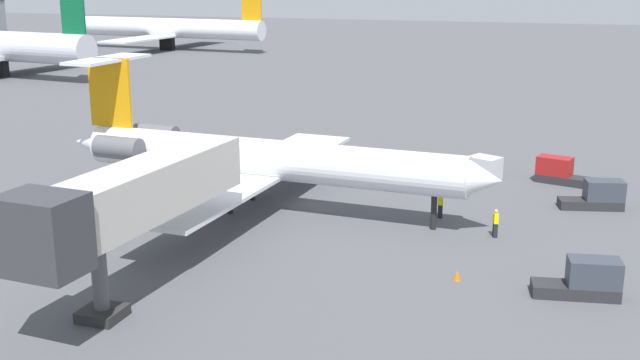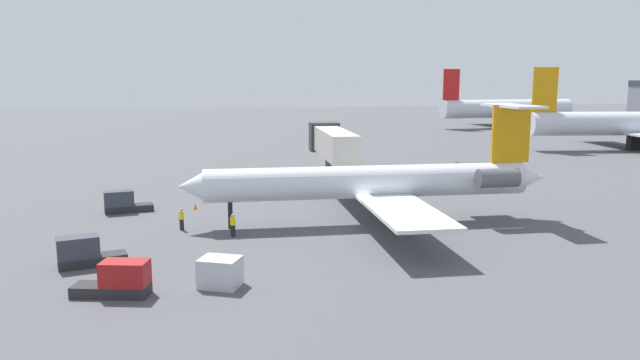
{
  "view_description": "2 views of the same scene",
  "coord_description": "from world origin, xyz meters",
  "px_view_note": "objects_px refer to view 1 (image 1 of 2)",
  "views": [
    {
      "loc": [
        -46.23,
        -16.96,
        14.9
      ],
      "look_at": [
        -0.61,
        -1.8,
        2.08
      ],
      "focal_mm": 43.97,
      "sensor_mm": 36.0,
      "label": 1
    },
    {
      "loc": [
        43.3,
        -12.08,
        11.31
      ],
      "look_at": [
        -3.54,
        -1.99,
        3.25
      ],
      "focal_mm": 33.66,
      "sensor_mm": 36.0,
      "label": 2
    }
  ],
  "objects_px": {
    "regional_jet": "(255,157)",
    "traffic_cone_near": "(457,275)",
    "ground_crew_loader": "(496,223)",
    "ground_crew_marshaller": "(440,204)",
    "cargo_container_uld": "(485,168)",
    "jet_bridge": "(125,201)",
    "baggage_tug_lead": "(559,172)",
    "parked_airliner_east_end": "(167,28)",
    "baggage_tug_trailing": "(586,280)",
    "baggage_tug_spare": "(598,196)"
  },
  "relations": [
    {
      "from": "regional_jet",
      "to": "traffic_cone_near",
      "type": "relative_size",
      "value": 54.11
    },
    {
      "from": "regional_jet",
      "to": "ground_crew_loader",
      "type": "height_order",
      "value": "regional_jet"
    },
    {
      "from": "ground_crew_marshaller",
      "to": "cargo_container_uld",
      "type": "xyz_separation_m",
      "value": [
        10.64,
        -1.44,
        -0.04
      ]
    },
    {
      "from": "regional_jet",
      "to": "jet_bridge",
      "type": "distance_m",
      "value": 15.61
    },
    {
      "from": "regional_jet",
      "to": "cargo_container_uld",
      "type": "distance_m",
      "value": 18.28
    },
    {
      "from": "traffic_cone_near",
      "to": "baggage_tug_lead",
      "type": "bearing_deg",
      "value": -11.14
    },
    {
      "from": "ground_crew_marshaller",
      "to": "parked_airliner_east_end",
      "type": "bearing_deg",
      "value": 37.37
    },
    {
      "from": "jet_bridge",
      "to": "ground_crew_marshaller",
      "type": "bearing_deg",
      "value": -33.53
    },
    {
      "from": "ground_crew_marshaller",
      "to": "baggage_tug_trailing",
      "type": "xyz_separation_m",
      "value": [
        -10.13,
        -8.65,
        -0.02
      ]
    },
    {
      "from": "jet_bridge",
      "to": "baggage_tug_trailing",
      "type": "distance_m",
      "value": 21.73
    },
    {
      "from": "cargo_container_uld",
      "to": "traffic_cone_near",
      "type": "relative_size",
      "value": 4.86
    },
    {
      "from": "baggage_tug_trailing",
      "to": "baggage_tug_lead",
      "type": "bearing_deg",
      "value": 5.19
    },
    {
      "from": "baggage_tug_spare",
      "to": "parked_airliner_east_end",
      "type": "height_order",
      "value": "parked_airliner_east_end"
    },
    {
      "from": "baggage_tug_spare",
      "to": "traffic_cone_near",
      "type": "xyz_separation_m",
      "value": [
        -15.16,
        6.76,
        -0.56
      ]
    },
    {
      "from": "jet_bridge",
      "to": "baggage_tug_trailing",
      "type": "xyz_separation_m",
      "value": [
        7.17,
        -20.12,
        -4.02
      ]
    },
    {
      "from": "baggage_tug_trailing",
      "to": "ground_crew_marshaller",
      "type": "bearing_deg",
      "value": 40.49
    },
    {
      "from": "ground_crew_loader",
      "to": "regional_jet",
      "type": "bearing_deg",
      "value": 86.43
    },
    {
      "from": "baggage_tug_lead",
      "to": "traffic_cone_near",
      "type": "xyz_separation_m",
      "value": [
        -20.97,
        4.13,
        -0.56
      ]
    },
    {
      "from": "jet_bridge",
      "to": "ground_crew_loader",
      "type": "bearing_deg",
      "value": -46.08
    },
    {
      "from": "baggage_tug_trailing",
      "to": "ground_crew_loader",
      "type": "bearing_deg",
      "value": 33.88
    },
    {
      "from": "ground_crew_loader",
      "to": "cargo_container_uld",
      "type": "bearing_deg",
      "value": 9.5
    },
    {
      "from": "baggage_tug_trailing",
      "to": "traffic_cone_near",
      "type": "distance_m",
      "value": 6.08
    },
    {
      "from": "baggage_tug_lead",
      "to": "traffic_cone_near",
      "type": "distance_m",
      "value": 21.38
    },
    {
      "from": "regional_jet",
      "to": "jet_bridge",
      "type": "bearing_deg",
      "value": -178.98
    },
    {
      "from": "baggage_tug_lead",
      "to": "parked_airliner_east_end",
      "type": "xyz_separation_m",
      "value": [
        80.08,
        76.28,
        3.32
      ]
    },
    {
      "from": "regional_jet",
      "to": "baggage_tug_lead",
      "type": "height_order",
      "value": "regional_jet"
    },
    {
      "from": "parked_airliner_east_end",
      "to": "ground_crew_loader",
      "type": "bearing_deg",
      "value": -142.02
    },
    {
      "from": "regional_jet",
      "to": "baggage_tug_trailing",
      "type": "distance_m",
      "value": 22.2
    },
    {
      "from": "regional_jet",
      "to": "traffic_cone_near",
      "type": "xyz_separation_m",
      "value": [
        -8.24,
        -14.35,
        -3.13
      ]
    },
    {
      "from": "cargo_container_uld",
      "to": "parked_airliner_east_end",
      "type": "height_order",
      "value": "parked_airliner_east_end"
    },
    {
      "from": "ground_crew_loader",
      "to": "baggage_tug_lead",
      "type": "relative_size",
      "value": 0.4
    },
    {
      "from": "jet_bridge",
      "to": "ground_crew_loader",
      "type": "height_order",
      "value": "jet_bridge"
    },
    {
      "from": "cargo_container_uld",
      "to": "ground_crew_marshaller",
      "type": "bearing_deg",
      "value": 172.3
    },
    {
      "from": "traffic_cone_near",
      "to": "parked_airliner_east_end",
      "type": "xyz_separation_m",
      "value": [
        101.06,
        72.15,
        3.88
      ]
    },
    {
      "from": "cargo_container_uld",
      "to": "regional_jet",
      "type": "bearing_deg",
      "value": 133.26
    },
    {
      "from": "ground_crew_marshaller",
      "to": "regional_jet",
      "type": "bearing_deg",
      "value": 98.52
    },
    {
      "from": "jet_bridge",
      "to": "cargo_container_uld",
      "type": "relative_size",
      "value": 5.71
    },
    {
      "from": "regional_jet",
      "to": "parked_airliner_east_end",
      "type": "relative_size",
      "value": 0.71
    },
    {
      "from": "jet_bridge",
      "to": "ground_crew_marshaller",
      "type": "height_order",
      "value": "jet_bridge"
    },
    {
      "from": "cargo_container_uld",
      "to": "parked_airliner_east_end",
      "type": "distance_m",
      "value": 107.32
    },
    {
      "from": "jet_bridge",
      "to": "ground_crew_loader",
      "type": "xyz_separation_m",
      "value": [
        14.58,
        -15.14,
        -4.0
      ]
    },
    {
      "from": "jet_bridge",
      "to": "ground_crew_loader",
      "type": "distance_m",
      "value": 21.4
    },
    {
      "from": "baggage_tug_trailing",
      "to": "traffic_cone_near",
      "type": "relative_size",
      "value": 7.6
    },
    {
      "from": "jet_bridge",
      "to": "baggage_tug_spare",
      "type": "relative_size",
      "value": 3.62
    },
    {
      "from": "jet_bridge",
      "to": "baggage_tug_trailing",
      "type": "bearing_deg",
      "value": -70.39
    },
    {
      "from": "baggage_tug_spare",
      "to": "ground_crew_loader",
      "type": "bearing_deg",
      "value": 144.16
    },
    {
      "from": "parked_airliner_east_end",
      "to": "ground_crew_marshaller",
      "type": "bearing_deg",
      "value": -142.63
    },
    {
      "from": "cargo_container_uld",
      "to": "parked_airliner_east_end",
      "type": "bearing_deg",
      "value": 41.44
    },
    {
      "from": "ground_crew_loader",
      "to": "traffic_cone_near",
      "type": "distance_m",
      "value": 7.38
    },
    {
      "from": "jet_bridge",
      "to": "cargo_container_uld",
      "type": "xyz_separation_m",
      "value": [
        27.95,
        -12.91,
        -4.04
      ]
    }
  ]
}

